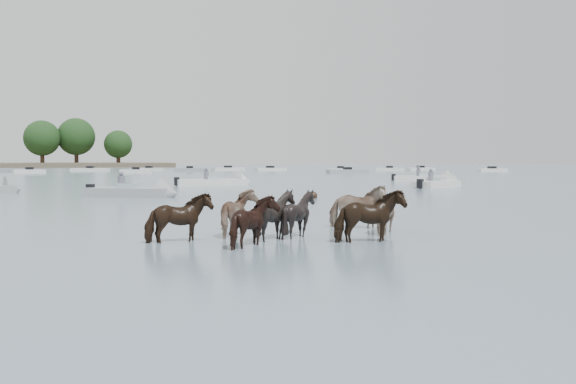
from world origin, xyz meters
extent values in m
plane|color=#4C5E6D|center=(0.00, 0.00, 0.00)|extent=(400.00, 400.00, 0.00)
imported|color=black|center=(-2.11, 0.80, 0.53)|extent=(1.68, 1.03, 1.32)
imported|color=#7E6555|center=(-0.43, 1.70, 0.53)|extent=(1.24, 1.41, 1.33)
imported|color=black|center=(0.95, 1.07, 0.53)|extent=(1.24, 1.11, 1.32)
imported|color=tan|center=(3.12, 2.59, 0.56)|extent=(1.81, 1.37, 1.39)
imported|color=black|center=(-0.50, -0.42, 0.51)|extent=(1.40, 1.52, 1.28)
imported|color=black|center=(0.25, 0.78, 0.55)|extent=(1.31, 1.18, 1.36)
imported|color=black|center=(2.26, -0.39, 0.57)|extent=(1.66, 0.77, 1.40)
imported|color=tan|center=(3.56, 1.17, 0.51)|extent=(1.28, 1.43, 1.28)
sphere|color=black|center=(6.03, 16.05, 0.12)|extent=(0.44, 0.44, 0.44)
cube|color=black|center=(5.78, 16.05, 0.02)|extent=(0.50, 0.22, 0.18)
cone|color=gray|center=(-9.24, 25.15, 0.20)|extent=(1.39, 1.81, 1.60)
cube|color=gray|center=(-2.86, 19.67, 0.20)|extent=(4.68, 3.44, 0.55)
cone|color=gray|center=(-0.88, 18.66, 0.20)|extent=(1.53, 1.83, 1.60)
cube|color=#99ADB7|center=(-2.86, 19.67, 0.55)|extent=(1.22, 1.36, 0.35)
cube|color=black|center=(-4.84, 20.67, 0.35)|extent=(0.47, 0.47, 0.60)
cylinder|color=#595966|center=(-3.26, 19.67, 0.75)|extent=(0.36, 0.36, 0.70)
sphere|color=#595966|center=(-3.26, 19.67, 1.20)|extent=(0.24, 0.24, 0.24)
cube|color=silver|center=(3.32, 32.46, 0.20)|extent=(5.32, 2.08, 0.55)
cone|color=silver|center=(5.91, 32.71, 0.20)|extent=(1.05, 1.68, 1.60)
cube|color=#99ADB7|center=(3.32, 32.46, 0.55)|extent=(0.90, 1.19, 0.35)
cube|color=black|center=(0.73, 32.22, 0.35)|extent=(0.38, 0.38, 0.60)
cylinder|color=#595966|center=(2.92, 32.46, 0.75)|extent=(0.36, 0.36, 0.70)
sphere|color=#595966|center=(2.92, 32.46, 1.20)|extent=(0.24, 0.24, 0.24)
cube|color=silver|center=(17.66, 24.96, 0.20)|extent=(4.38, 3.58, 0.55)
cone|color=silver|center=(19.42, 26.07, 0.20)|extent=(1.62, 1.83, 1.60)
cube|color=#99ADB7|center=(17.66, 24.96, 0.55)|extent=(1.27, 1.37, 0.35)
cube|color=black|center=(15.90, 23.84, 0.35)|extent=(0.48, 0.48, 0.60)
cylinder|color=#595966|center=(17.26, 24.96, 0.75)|extent=(0.36, 0.36, 0.70)
sphere|color=#595966|center=(17.26, 24.96, 1.20)|extent=(0.24, 0.24, 0.24)
cube|color=silver|center=(22.71, 36.80, 0.20)|extent=(5.36, 3.01, 0.55)
cone|color=silver|center=(25.16, 36.06, 0.20)|extent=(1.32, 1.79, 1.60)
cube|color=#99ADB7|center=(22.71, 36.80, 0.55)|extent=(1.09, 1.30, 0.35)
cube|color=black|center=(20.26, 37.53, 0.35)|extent=(0.44, 0.44, 0.60)
cylinder|color=#595966|center=(22.31, 36.80, 0.75)|extent=(0.36, 0.36, 0.70)
sphere|color=#595966|center=(22.31, 36.80, 1.20)|extent=(0.24, 0.24, 0.24)
cube|color=silver|center=(-14.86, 78.05, 0.22)|extent=(4.34, 2.51, 0.60)
cube|color=black|center=(-14.86, 78.05, 0.60)|extent=(1.22, 1.22, 0.50)
cube|color=silver|center=(-7.35, 88.91, 0.22)|extent=(6.04, 2.99, 0.60)
cube|color=black|center=(-7.35, 88.91, 0.60)|extent=(1.23, 1.23, 0.50)
cube|color=silver|center=(-0.88, 74.86, 0.22)|extent=(4.38, 1.90, 0.60)
cube|color=black|center=(-0.88, 74.86, 0.60)|extent=(1.09, 1.09, 0.50)
cube|color=silver|center=(1.59, 88.73, 0.22)|extent=(4.85, 2.79, 0.60)
cube|color=black|center=(1.59, 88.73, 0.60)|extent=(1.25, 1.25, 0.50)
cube|color=gray|center=(7.66, 85.48, 0.22)|extent=(5.02, 2.41, 0.60)
cube|color=black|center=(7.66, 85.48, 0.60)|extent=(1.18, 1.18, 0.50)
cube|color=silver|center=(14.45, 89.89, 0.22)|extent=(5.95, 3.56, 0.60)
cube|color=black|center=(14.45, 89.89, 0.60)|extent=(1.30, 1.30, 0.50)
cube|color=silver|center=(20.52, 85.22, 0.22)|extent=(5.72, 3.25, 0.60)
cube|color=black|center=(20.52, 85.22, 0.60)|extent=(1.27, 1.27, 0.50)
cube|color=gray|center=(27.07, 67.31, 0.22)|extent=(5.82, 1.82, 0.60)
cube|color=black|center=(27.07, 67.31, 0.60)|extent=(1.05, 1.05, 0.50)
cube|color=silver|center=(30.46, 79.45, 0.22)|extent=(4.31, 3.05, 0.60)
cube|color=black|center=(30.46, 79.45, 0.60)|extent=(1.32, 1.32, 0.50)
cube|color=silver|center=(39.04, 80.08, 0.22)|extent=(4.85, 2.68, 0.60)
cube|color=black|center=(39.04, 80.08, 0.60)|extent=(1.23, 1.23, 0.50)
cube|color=silver|center=(45.31, 81.54, 0.22)|extent=(4.79, 1.90, 0.60)
cube|color=black|center=(45.31, 81.54, 0.60)|extent=(1.08, 1.08, 0.50)
cube|color=silver|center=(51.38, 70.19, 0.22)|extent=(4.59, 1.52, 0.60)
cube|color=black|center=(51.38, 70.19, 0.60)|extent=(1.00, 1.00, 0.50)
cylinder|color=#382619|center=(-20.61, 149.22, 1.92)|extent=(1.00, 1.00, 3.85)
sphere|color=black|center=(-20.61, 149.22, 6.95)|extent=(8.55, 8.55, 8.55)
cylinder|color=#382619|center=(-12.90, 151.58, 2.06)|extent=(1.00, 1.00, 4.13)
sphere|color=black|center=(-12.90, 151.58, 7.45)|extent=(9.17, 9.17, 9.17)
cylinder|color=#382619|center=(-2.87, 150.13, 1.56)|extent=(1.00, 1.00, 3.11)
sphere|color=black|center=(-2.87, 150.13, 5.62)|extent=(6.92, 6.92, 6.92)
camera|label=1|loc=(-3.53, -14.34, 1.98)|focal=39.64mm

